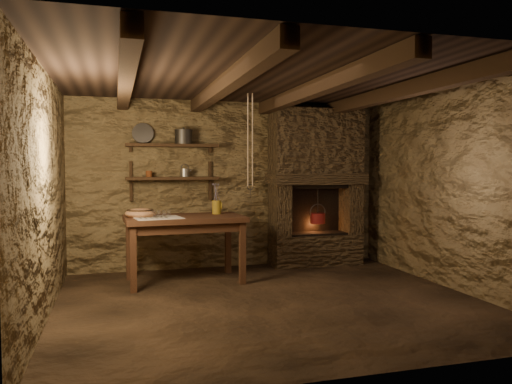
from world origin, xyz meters
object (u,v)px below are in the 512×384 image
object	(u,v)px
work_table	(185,247)
wooden_bowl	(140,213)
stoneware_jug	(217,201)
red_pot	(318,217)
iron_stockpot	(184,138)

from	to	relation	value
work_table	wooden_bowl	xyz separation A→B (m)	(-0.54, 0.05, 0.43)
stoneware_jug	red_pot	bearing A→B (deg)	21.19
stoneware_jug	wooden_bowl	bearing A→B (deg)	-164.82
work_table	red_pot	world-z (taller)	red_pot
stoneware_jug	wooden_bowl	distance (m)	1.01
stoneware_jug	iron_stockpot	size ratio (longest dim) A/B	1.70
stoneware_jug	iron_stockpot	bearing A→B (deg)	134.58
stoneware_jug	red_pot	distance (m)	1.66
stoneware_jug	wooden_bowl	xyz separation A→B (m)	(-0.99, -0.12, -0.13)
work_table	red_pot	distance (m)	2.13
iron_stockpot	red_pot	size ratio (longest dim) A/B	0.45
wooden_bowl	work_table	bearing A→B (deg)	-4.88
red_pot	iron_stockpot	bearing A→B (deg)	176.49
work_table	wooden_bowl	world-z (taller)	wooden_bowl
wooden_bowl	iron_stockpot	bearing A→B (deg)	44.57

